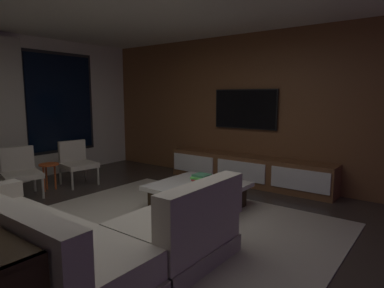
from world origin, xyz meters
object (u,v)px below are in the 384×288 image
object	(u,v)px
sectional_couch	(71,241)
accent_chair_by_curtain	(20,170)
coffee_table	(198,196)
media_console	(249,171)
accent_chair_near_window	(76,160)
book_stack_on_coffee_table	(201,178)
mounted_tv	(245,109)
side_stool	(49,169)

from	to	relation	value
sectional_couch	accent_chair_by_curtain	distance (m)	2.82
coffee_table	media_console	size ratio (longest dim) A/B	0.37
coffee_table	accent_chair_near_window	size ratio (longest dim) A/B	1.49
book_stack_on_coffee_table	mounted_tv	xyz separation A→B (m)	(1.68, 0.22, 0.93)
media_console	mounted_tv	world-z (taller)	mounted_tv
sectional_couch	side_stool	distance (m)	2.94
book_stack_on_coffee_table	accent_chair_by_curtain	distance (m)	2.89
coffee_table	side_stool	distance (m)	2.67
coffee_table	accent_chair_by_curtain	distance (m)	2.88
coffee_table	mounted_tv	distance (m)	2.14
side_stool	mounted_tv	xyz separation A→B (m)	(2.55, -2.31, 0.98)
accent_chair_by_curtain	media_console	xyz separation A→B (m)	(2.82, -2.55, -0.18)
sectional_couch	mounted_tv	world-z (taller)	mounted_tv
coffee_table	book_stack_on_coffee_table	size ratio (longest dim) A/B	4.40
book_stack_on_coffee_table	side_stool	distance (m)	2.68
accent_chair_by_curtain	mounted_tv	distance (m)	3.92
coffee_table	accent_chair_by_curtain	world-z (taller)	accent_chair_by_curtain
accent_chair_by_curtain	mounted_tv	bearing A→B (deg)	-38.06
accent_chair_near_window	accent_chair_by_curtain	world-z (taller)	same
sectional_couch	book_stack_on_coffee_table	distance (m)	2.17
sectional_couch	side_stool	world-z (taller)	sectional_couch
accent_chair_by_curtain	mounted_tv	xyz separation A→B (m)	(3.00, -2.35, 0.92)
sectional_couch	accent_chair_by_curtain	bearing A→B (deg)	72.69
sectional_couch	accent_chair_near_window	size ratio (longest dim) A/B	3.21
sectional_couch	book_stack_on_coffee_table	world-z (taller)	sectional_couch
sectional_couch	coffee_table	distance (m)	2.06
book_stack_on_coffee_table	side_stool	bearing A→B (deg)	109.06
accent_chair_near_window	media_console	bearing A→B (deg)	-53.83
sectional_couch	accent_chair_by_curtain	size ratio (longest dim) A/B	3.21
coffee_table	accent_chair_near_window	xyz separation A→B (m)	(-0.23, 2.56, 0.25)
sectional_couch	accent_chair_near_window	world-z (taller)	sectional_couch
book_stack_on_coffee_table	mounted_tv	world-z (taller)	mounted_tv
accent_chair_near_window	side_stool	xyz separation A→B (m)	(-0.53, -0.00, -0.06)
book_stack_on_coffee_table	accent_chair_near_window	world-z (taller)	accent_chair_near_window
accent_chair_near_window	accent_chair_by_curtain	size ratio (longest dim) A/B	1.00
accent_chair_near_window	media_console	size ratio (longest dim) A/B	0.25
accent_chair_near_window	mounted_tv	size ratio (longest dim) A/B	0.63
side_stool	mounted_tv	size ratio (longest dim) A/B	0.37
sectional_couch	accent_chair_by_curtain	world-z (taller)	sectional_couch
coffee_table	book_stack_on_coffee_table	bearing A→B (deg)	11.57
media_console	coffee_table	bearing A→B (deg)	-178.44
side_stool	coffee_table	bearing A→B (deg)	-73.24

